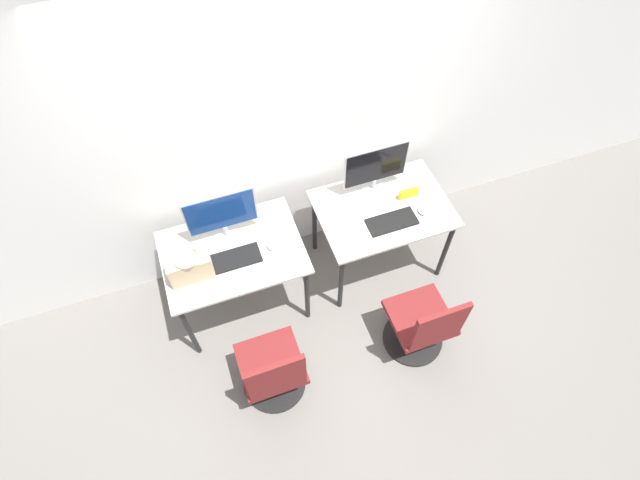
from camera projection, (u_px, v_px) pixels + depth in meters
ground_plane at (326, 315)px, 4.17m from camera, size 20.00×20.00×0.00m
wall_back at (286, 122)px, 3.47m from camera, size 12.00×0.05×2.80m
desk_left at (234, 258)px, 3.70m from camera, size 1.02×0.73×0.76m
monitor_left at (222, 215)px, 3.51m from camera, size 0.51×0.17×0.44m
keyboard_left at (234, 259)px, 3.57m from camera, size 0.38×0.17×0.02m
mouse_left at (271, 245)px, 3.63m from camera, size 0.06×0.09×0.03m
office_chair_left at (273, 373)px, 3.53m from camera, size 0.48×0.48×0.86m
desk_right at (382, 215)px, 3.93m from camera, size 1.02×0.73×0.76m
monitor_right at (376, 168)px, 3.77m from camera, size 0.51×0.17×0.44m
keyboard_right at (392, 222)px, 3.76m from camera, size 0.38×0.17×0.02m
mouse_right at (422, 211)px, 3.82m from camera, size 0.06×0.09×0.03m
office_chair_right at (422, 327)px, 3.74m from camera, size 0.48×0.48×0.86m
handbag at (190, 267)px, 3.41m from camera, size 0.30×0.18×0.25m
placard_right at (409, 193)px, 3.88m from camera, size 0.16×0.03×0.08m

